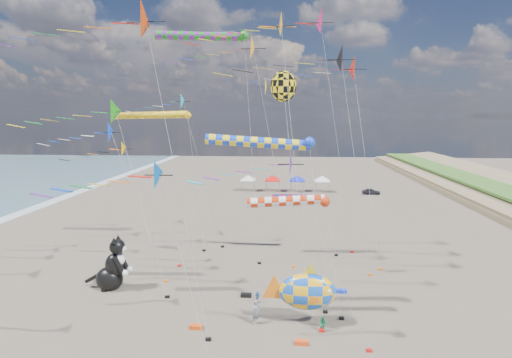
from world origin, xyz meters
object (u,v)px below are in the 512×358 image
at_px(fish_inflatable, 307,291).
at_px(child_green, 323,324).
at_px(cat_inflatable, 111,262).
at_px(person_adult, 256,312).
at_px(parked_car, 371,191).
at_px(child_blue, 257,297).

height_order(fish_inflatable, child_green, fish_inflatable).
bearing_deg(cat_inflatable, person_adult, -18.67).
bearing_deg(fish_inflatable, parked_car, 73.11).
distance_m(fish_inflatable, person_adult, 4.04).
bearing_deg(cat_inflatable, parked_car, 57.42).
relative_size(child_green, child_blue, 1.15).
xyz_separation_m(fish_inflatable, child_green, (1.14, -1.01, -1.98)).
relative_size(fish_inflatable, parked_car, 1.61).
distance_m(person_adult, parked_car, 54.13).
bearing_deg(fish_inflatable, child_green, -41.42).
distance_m(child_blue, parked_car, 51.05).
distance_m(person_adult, child_green, 4.90).
bearing_deg(parked_car, fish_inflatable, 162.24).
xyz_separation_m(cat_inflatable, child_green, (17.97, -5.92, -1.88)).
bearing_deg(parked_car, child_blue, 157.11).
relative_size(child_blue, parked_car, 0.29).
height_order(cat_inflatable, child_blue, cat_inflatable).
bearing_deg(parked_car, person_adult, 158.58).
bearing_deg(fish_inflatable, cat_inflatable, 163.73).
xyz_separation_m(cat_inflatable, person_adult, (13.14, -5.12, -1.54)).
bearing_deg(cat_inflatable, child_blue, -5.08).
height_order(child_blue, parked_car, parked_car).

